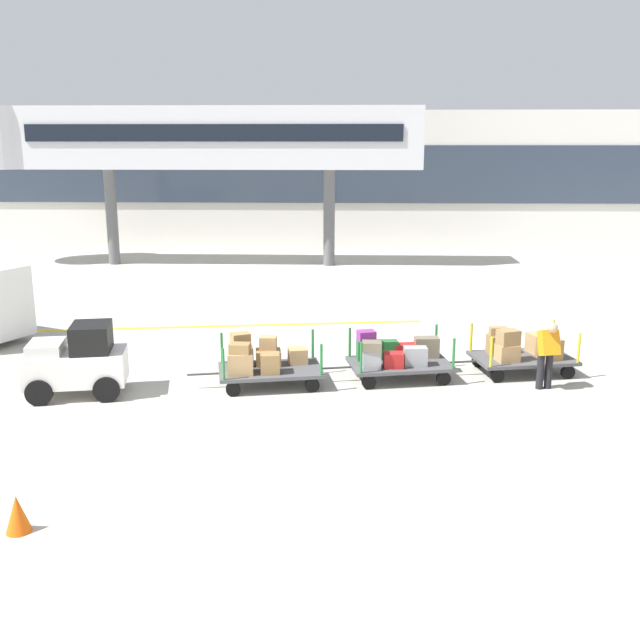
{
  "coord_description": "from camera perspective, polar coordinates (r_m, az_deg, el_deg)",
  "views": [
    {
      "loc": [
        3.33,
        -12.16,
        5.38
      ],
      "look_at": [
        2.77,
        3.27,
        1.59
      ],
      "focal_mm": 41.16,
      "sensor_mm": 36.0,
      "label": 1
    }
  ],
  "objects": [
    {
      "name": "baggage_handler",
      "position": [
        16.86,
        17.27,
        -2.39
      ],
      "size": [
        0.48,
        0.49,
        1.56
      ],
      "color": "black",
      "rests_on": "ground_plane"
    },
    {
      "name": "baggage_cart_tail",
      "position": [
        17.99,
        15.44,
        -2.32
      ],
      "size": [
        3.08,
        1.81,
        1.14
      ],
      "color": "#4C4C4F",
      "rests_on": "ground_plane"
    },
    {
      "name": "terminal_building",
      "position": [
        38.34,
        -2.97,
        10.84
      ],
      "size": [
        55.83,
        2.51,
        6.83
      ],
      "color": "silver",
      "rests_on": "ground_plane"
    },
    {
      "name": "jet_bridge",
      "position": [
        32.97,
        -11.04,
        13.63
      ],
      "size": [
        19.58,
        3.0,
        6.79
      ],
      "color": "silver",
      "rests_on": "ground_plane"
    },
    {
      "name": "baggage_cart_lead",
      "position": [
        16.53,
        -4.55,
        -3.21
      ],
      "size": [
        3.08,
        1.81,
        1.16
      ],
      "color": "#4C4C4F",
      "rests_on": "ground_plane"
    },
    {
      "name": "apron_lead_line",
      "position": [
        22.16,
        -12.33,
        -0.59
      ],
      "size": [
        15.57,
        2.38,
        0.01
      ],
      "primitive_type": "cube",
      "rotation": [
        0.0,
        0.0,
        0.14
      ],
      "color": "yellow",
      "rests_on": "ground_plane"
    },
    {
      "name": "baggage_tug",
      "position": [
        16.63,
        -18.37,
        -3.1
      ],
      "size": [
        2.27,
        1.57,
        1.58
      ],
      "color": "white",
      "rests_on": "ground_plane"
    },
    {
      "name": "baggage_cart_middle",
      "position": [
        17.03,
        5.98,
        -2.83
      ],
      "size": [
        3.08,
        1.81,
        1.1
      ],
      "color": "#4C4C4F",
      "rests_on": "ground_plane"
    },
    {
      "name": "safety_cone_near",
      "position": [
        11.48,
        -22.47,
        -13.75
      ],
      "size": [
        0.36,
        0.36,
        0.55
      ],
      "primitive_type": "cone",
      "color": "#EA590F",
      "rests_on": "ground_plane"
    },
    {
      "name": "ground_plane",
      "position": [
        13.71,
        -12.33,
        -9.67
      ],
      "size": [
        120.0,
        120.0,
        0.0
      ],
      "primitive_type": "plane",
      "color": "#B2ADA0"
    }
  ]
}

